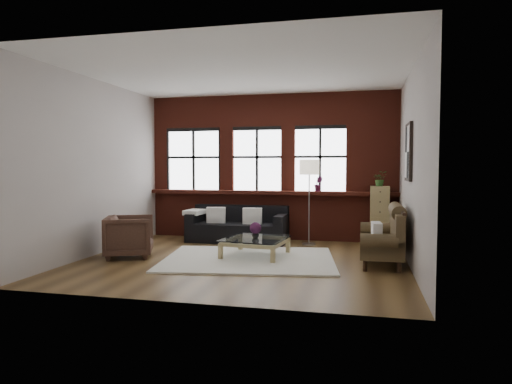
% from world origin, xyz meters
% --- Properties ---
extents(floor, '(5.50, 5.50, 0.00)m').
position_xyz_m(floor, '(0.00, 0.00, 0.00)').
color(floor, '#523A1E').
rests_on(floor, ground).
extents(ceiling, '(5.50, 5.50, 0.00)m').
position_xyz_m(ceiling, '(0.00, 0.00, 3.20)').
color(ceiling, white).
rests_on(ceiling, ground).
extents(wall_back, '(5.50, 0.00, 5.50)m').
position_xyz_m(wall_back, '(0.00, 2.50, 1.60)').
color(wall_back, '#B7AFAA').
rests_on(wall_back, ground).
extents(wall_front, '(5.50, 0.00, 5.50)m').
position_xyz_m(wall_front, '(0.00, -2.50, 1.60)').
color(wall_front, '#B7AFAA').
rests_on(wall_front, ground).
extents(wall_left, '(0.00, 5.00, 5.00)m').
position_xyz_m(wall_left, '(-2.75, 0.00, 1.60)').
color(wall_left, '#B7AFAA').
rests_on(wall_left, ground).
extents(wall_right, '(0.00, 5.00, 5.00)m').
position_xyz_m(wall_right, '(2.75, 0.00, 1.60)').
color(wall_right, '#B7AFAA').
rests_on(wall_right, ground).
extents(brick_backwall, '(5.50, 0.12, 3.20)m').
position_xyz_m(brick_backwall, '(0.00, 2.44, 1.60)').
color(brick_backwall, maroon).
rests_on(brick_backwall, floor).
extents(sill_ledge, '(5.50, 0.30, 0.08)m').
position_xyz_m(sill_ledge, '(0.00, 2.35, 1.04)').
color(sill_ledge, maroon).
rests_on(sill_ledge, brick_backwall).
extents(window_left, '(1.38, 0.10, 1.50)m').
position_xyz_m(window_left, '(-1.80, 2.45, 1.75)').
color(window_left, black).
rests_on(window_left, brick_backwall).
extents(window_mid, '(1.38, 0.10, 1.50)m').
position_xyz_m(window_mid, '(-0.30, 2.45, 1.75)').
color(window_mid, black).
rests_on(window_mid, brick_backwall).
extents(window_right, '(1.38, 0.10, 1.50)m').
position_xyz_m(window_right, '(1.10, 2.45, 1.75)').
color(window_right, black).
rests_on(window_right, brick_backwall).
extents(wall_poster, '(0.05, 0.74, 0.94)m').
position_xyz_m(wall_poster, '(2.72, 0.30, 1.85)').
color(wall_poster, black).
rests_on(wall_poster, wall_right).
extents(shag_rug, '(3.20, 2.67, 0.03)m').
position_xyz_m(shag_rug, '(0.09, 0.08, 0.02)').
color(shag_rug, silver).
rests_on(shag_rug, floor).
extents(dark_sofa, '(2.11, 0.85, 0.76)m').
position_xyz_m(dark_sofa, '(-0.61, 1.90, 0.38)').
color(dark_sofa, black).
rests_on(dark_sofa, floor).
extents(pillow_a, '(0.42, 0.22, 0.34)m').
position_xyz_m(pillow_a, '(-1.06, 1.80, 0.57)').
color(pillow_a, silver).
rests_on(pillow_a, dark_sofa).
extents(pillow_b, '(0.41, 0.17, 0.34)m').
position_xyz_m(pillow_b, '(-0.26, 1.80, 0.57)').
color(pillow_b, silver).
rests_on(pillow_b, dark_sofa).
extents(vintage_settee, '(0.76, 1.70, 0.91)m').
position_xyz_m(vintage_settee, '(2.30, 0.39, 0.45)').
color(vintage_settee, '#473821').
rests_on(vintage_settee, floor).
extents(pillow_settee, '(0.17, 0.39, 0.34)m').
position_xyz_m(pillow_settee, '(2.22, -0.13, 0.57)').
color(pillow_settee, silver).
rests_on(pillow_settee, vintage_settee).
extents(armchair, '(1.06, 1.05, 0.74)m').
position_xyz_m(armchair, '(-2.05, -0.15, 0.37)').
color(armchair, '#3E291F').
rests_on(armchair, floor).
extents(coffee_table, '(1.17, 1.17, 0.36)m').
position_xyz_m(coffee_table, '(0.15, 0.34, 0.17)').
color(coffee_table, '#A08D57').
rests_on(coffee_table, shag_rug).
extents(vase, '(0.16, 0.16, 0.14)m').
position_xyz_m(vase, '(0.15, 0.34, 0.41)').
color(vase, '#B2B2B2').
rests_on(vase, coffee_table).
extents(flowers, '(0.21, 0.21, 0.21)m').
position_xyz_m(flowers, '(0.15, 0.34, 0.52)').
color(flowers, '#46183E').
rests_on(flowers, vase).
extents(drawer_chest, '(0.37, 0.37, 1.21)m').
position_xyz_m(drawer_chest, '(2.35, 2.09, 0.61)').
color(drawer_chest, '#A08D57').
rests_on(drawer_chest, floor).
extents(potted_plant_top, '(0.30, 0.27, 0.31)m').
position_xyz_m(potted_plant_top, '(2.35, 2.09, 1.37)').
color(potted_plant_top, '#2D5923').
rests_on(potted_plant_top, drawer_chest).
extents(floor_lamp, '(0.40, 0.40, 1.90)m').
position_xyz_m(floor_lamp, '(0.93, 1.84, 0.95)').
color(floor_lamp, '#A5A5A8').
rests_on(floor_lamp, floor).
extents(sill_plant, '(0.19, 0.15, 0.32)m').
position_xyz_m(sill_plant, '(1.08, 2.32, 1.24)').
color(sill_plant, '#46183E').
rests_on(sill_plant, sill_ledge).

